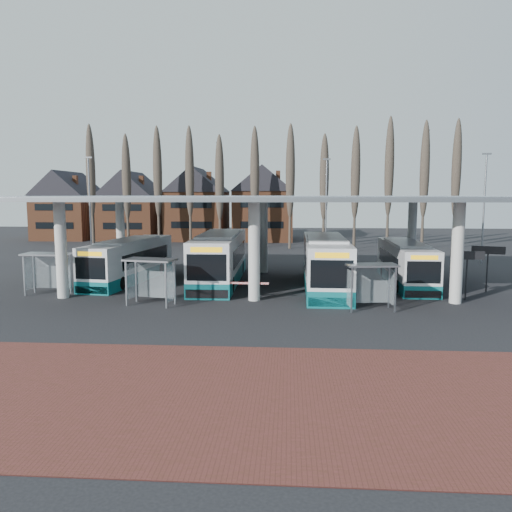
# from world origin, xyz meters

# --- Properties ---
(ground) EXTENTS (140.00, 140.00, 0.00)m
(ground) POSITION_xyz_m (0.00, 0.00, 0.00)
(ground) COLOR black
(ground) RESTS_ON ground
(brick_strip) EXTENTS (70.00, 10.00, 0.03)m
(brick_strip) POSITION_xyz_m (0.00, -12.00, 0.01)
(brick_strip) COLOR #5A2824
(brick_strip) RESTS_ON ground
(station_canopy) EXTENTS (32.00, 16.00, 6.34)m
(station_canopy) POSITION_xyz_m (0.00, 8.00, 5.68)
(station_canopy) COLOR beige
(station_canopy) RESTS_ON ground
(poplar_row) EXTENTS (45.10, 1.10, 14.50)m
(poplar_row) POSITION_xyz_m (0.00, 33.00, 8.78)
(poplar_row) COLOR #473D33
(poplar_row) RESTS_ON ground
(townhouse_row) EXTENTS (36.80, 10.30, 12.25)m
(townhouse_row) POSITION_xyz_m (-15.75, 44.00, 5.94)
(townhouse_row) COLOR brown
(townhouse_row) RESTS_ON ground
(lamp_post_a) EXTENTS (0.80, 0.16, 10.17)m
(lamp_post_a) POSITION_xyz_m (-18.00, 22.00, 5.34)
(lamp_post_a) COLOR slate
(lamp_post_a) RESTS_ON ground
(lamp_post_b) EXTENTS (0.80, 0.16, 10.17)m
(lamp_post_b) POSITION_xyz_m (6.00, 26.00, 5.34)
(lamp_post_b) COLOR slate
(lamp_post_b) RESTS_ON ground
(lamp_post_c) EXTENTS (0.80, 0.16, 10.17)m
(lamp_post_c) POSITION_xyz_m (20.00, 20.00, 5.34)
(lamp_post_c) COLOR slate
(lamp_post_c) RESTS_ON ground
(bus_0) EXTENTS (3.86, 11.48, 3.13)m
(bus_0) POSITION_xyz_m (-9.81, 9.00, 1.48)
(bus_0) COLOR silver
(bus_0) RESTS_ON ground
(bus_1) EXTENTS (2.96, 13.13, 3.64)m
(bus_1) POSITION_xyz_m (-2.97, 8.94, 1.71)
(bus_1) COLOR silver
(bus_1) RESTS_ON ground
(bus_2) EXTENTS (2.94, 12.88, 3.57)m
(bus_2) POSITION_xyz_m (4.61, 7.00, 1.68)
(bus_2) COLOR silver
(bus_2) RESTS_ON ground
(bus_3) EXTENTS (2.64, 11.05, 3.05)m
(bus_3) POSITION_xyz_m (10.50, 8.95, 1.44)
(bus_3) COLOR silver
(bus_3) RESTS_ON ground
(shelter_0) EXTENTS (2.95, 1.55, 2.69)m
(shelter_0) POSITION_xyz_m (-13.40, 3.53, 1.96)
(shelter_0) COLOR gray
(shelter_0) RESTS_ON ground
(shelter_1) EXTENTS (3.17, 2.03, 2.72)m
(shelter_1) POSITION_xyz_m (-5.90, 0.95, 1.98)
(shelter_1) COLOR gray
(shelter_1) RESTS_ON ground
(shelter_2) EXTENTS (2.95, 1.72, 2.60)m
(shelter_2) POSITION_xyz_m (6.64, 0.42, 1.89)
(shelter_2) COLOR gray
(shelter_2) RESTS_ON ground
(info_sign_0) EXTENTS (2.03, 0.11, 3.01)m
(info_sign_0) POSITION_xyz_m (12.90, 3.39, 2.53)
(info_sign_0) COLOR black
(info_sign_0) RESTS_ON ground
(info_sign_1) EXTENTS (1.99, 0.71, 3.05)m
(info_sign_1) POSITION_xyz_m (15.19, 6.15, 2.56)
(info_sign_1) COLOR black
(info_sign_1) RESTS_ON ground
(barrier) EXTENTS (2.45, 0.68, 1.22)m
(barrier) POSITION_xyz_m (-0.33, 2.64, 0.95)
(barrier) COLOR black
(barrier) RESTS_ON ground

